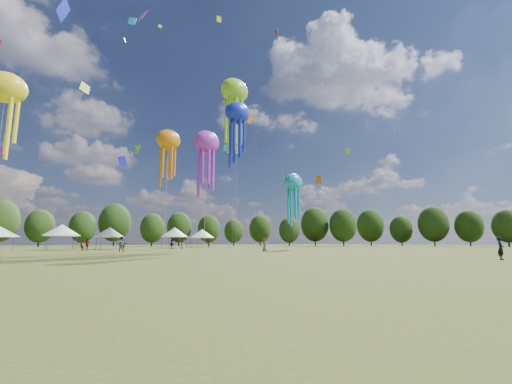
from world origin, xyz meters
TOP-DOWN VIEW (x-y plane):
  - ground at (0.00, 0.00)m, footprint 300.00×300.00m
  - observer_main at (7.12, -1.57)m, footprint 0.59×0.41m
  - spectator_near at (-9.11, 34.13)m, footprint 1.14×1.04m
  - spectators_far at (1.06, 45.63)m, footprint 29.04×34.01m
  - festival_tents at (-3.91, 54.73)m, footprint 42.81×12.14m
  - show_kites at (3.26, 36.87)m, footprint 46.81×21.87m
  - small_kites at (0.20, 43.36)m, footprint 77.18×53.17m
  - treeline at (-3.87, 62.51)m, footprint 201.57×95.24m

SIDE VIEW (x-z plane):
  - ground at x=0.00m, z-range 0.00..0.00m
  - observer_main at x=7.12m, z-range 0.00..1.57m
  - spectators_far at x=1.06m, z-range -0.08..1.77m
  - spectator_near at x=-9.11m, z-range 0.00..1.92m
  - festival_tents at x=-3.91m, z-range 0.96..5.28m
  - treeline at x=-3.87m, z-range -0.17..13.26m
  - show_kites at x=3.26m, z-range 4.14..36.53m
  - small_kites at x=0.20m, z-range 5.71..51.38m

